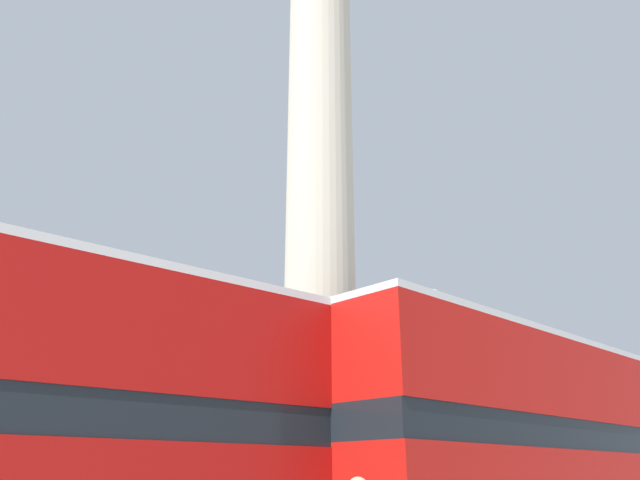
% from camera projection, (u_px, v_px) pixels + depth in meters
% --- Properties ---
extents(monument_column, '(4.73, 4.73, 26.00)m').
position_uv_depth(monument_column, '(320.00, 174.00, 18.18)').
color(monument_column, '#BCB29E').
rests_on(monument_column, ground_plane).
extents(bus_a, '(10.23, 3.61, 4.41)m').
position_uv_depth(bus_a, '(515.00, 440.00, 12.31)').
color(bus_a, '#B7140F').
rests_on(bus_a, ground_plane).
extents(street_lamp, '(0.51, 0.51, 6.67)m').
position_uv_depth(street_lamp, '(438.00, 377.00, 16.58)').
color(street_lamp, black).
rests_on(street_lamp, ground_plane).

